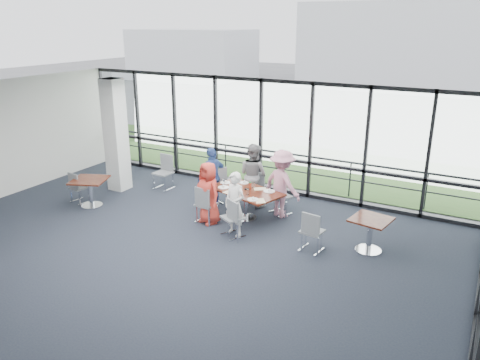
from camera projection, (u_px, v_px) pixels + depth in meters
The scene contains 40 objects.
floor at pixel (152, 260), 9.66m from camera, with size 12.00×10.00×0.02m, color #1D212E.
ceiling at pixel (142, 106), 8.62m from camera, with size 12.00×10.00×0.04m, color silver.
curtain_wall_back at pixel (261, 135), 13.29m from camera, with size 12.00×0.10×3.20m, color white.
structural_column at pixel (116, 135), 13.26m from camera, with size 0.50×0.50×3.20m, color silver.
apron at pixel (318, 150), 17.96m from camera, with size 80.00×70.00×0.02m, color slate.
grass_strip at pixel (298, 162), 16.29m from camera, with size 80.00×5.00×0.01m, color #2F5A25.
hangar_main at pixel (478, 46), 33.42m from camera, with size 24.00×10.00×6.00m, color white.
hangar_aux at pixel (192, 54), 40.44m from camera, with size 10.00×6.00×4.00m, color white.
guard_rail at pixel (269, 167), 14.14m from camera, with size 0.06×0.06×12.00m, color #2D2D33.
main_table at pixel (246, 195), 11.51m from camera, with size 2.02×1.49×0.75m.
side_table_left at pixel (90, 183), 12.28m from camera, with size 1.12×1.12×0.75m.
side_table_right at pixel (371, 224), 9.85m from camera, with size 0.89×0.89×0.75m.
diner_near_left at pixel (208, 193), 11.22m from camera, with size 0.75×0.49×1.53m, color red.
diner_near_right at pixel (235, 204), 10.59m from camera, with size 0.55×0.40×1.50m, color white.
diner_far_left at pixel (253, 175), 12.31m from camera, with size 0.82×0.50×1.68m, color slate.
diner_far_right at pixel (282, 184), 11.58m from camera, with size 1.11×0.57×1.72m, color #CB8298.
diner_end at pixel (213, 177), 12.27m from camera, with size 0.93×0.51×1.59m, color #335198.
chair_main_nl at pixel (206, 204), 11.36m from camera, with size 0.45×0.45×0.91m, color slate, non-canonical shape.
chair_main_nr at pixel (233, 218), 10.59m from camera, with size 0.45×0.45×0.91m, color slate, non-canonical shape.
chair_main_fl at pixel (255, 189), 12.48m from camera, with size 0.40×0.40×0.83m, color slate, non-canonical shape.
chair_main_fr at pixel (281, 196), 11.85m from camera, with size 0.46×0.46×0.93m, color slate, non-canonical shape.
chair_main_end at pixel (212, 187), 12.48m from camera, with size 0.48×0.48×0.98m, color slate, non-canonical shape.
chair_spare_la at pixel (79, 187), 12.61m from camera, with size 0.42×0.42×0.85m, color slate, non-canonical shape.
chair_spare_lb at pixel (163, 173), 13.60m from camera, with size 0.48×0.48×0.97m, color slate, non-canonical shape.
chair_spare_r at pixel (312, 231), 9.92m from camera, with size 0.44×0.44×0.90m, color slate, non-canonical shape.
plate_nl at pixel (224, 187), 11.62m from camera, with size 0.28×0.28×0.01m, color white.
plate_nr at pixel (253, 199), 10.84m from camera, with size 0.26×0.26×0.01m, color white.
plate_fl at pixel (244, 183), 11.95m from camera, with size 0.24×0.24×0.01m, color white.
plate_fr at pixel (269, 191), 11.37m from camera, with size 0.28×0.28×0.01m, color white.
plate_end at pixel (225, 183), 11.97m from camera, with size 0.26×0.26×0.01m, color white.
tumbler_a at pixel (231, 187), 11.45m from camera, with size 0.07×0.07×0.14m, color white.
tumbler_b at pixel (248, 192), 11.14m from camera, with size 0.07×0.07×0.13m, color white.
tumbler_c at pixel (254, 185), 11.61m from camera, with size 0.07×0.07×0.14m, color white.
tumbler_d at pixel (223, 182), 11.79m from camera, with size 0.08×0.08×0.15m, color white.
menu_a at pixel (229, 193), 11.27m from camera, with size 0.27×0.19×0.00m, color white.
menu_b at pixel (260, 201), 10.77m from camera, with size 0.31×0.22×0.00m, color white.
menu_c at pixel (260, 189), 11.54m from camera, with size 0.30×0.21×0.00m, color white.
condiment_caddy at pixel (247, 189), 11.45m from camera, with size 0.10×0.07×0.04m, color black.
ketchup_bottle at pixel (250, 186), 11.45m from camera, with size 0.06×0.06×0.18m, color #A2331B.
green_bottle at pixel (250, 186), 11.45m from camera, with size 0.05×0.05×0.20m, color #14682D.
Camera 1 is at (5.73, -6.67, 4.68)m, focal length 35.00 mm.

